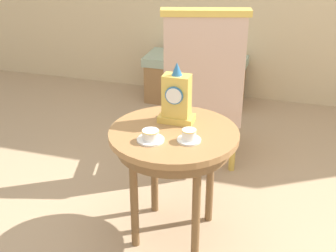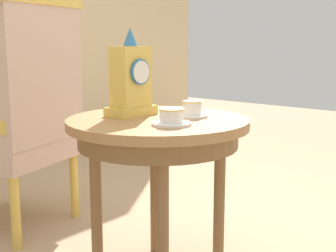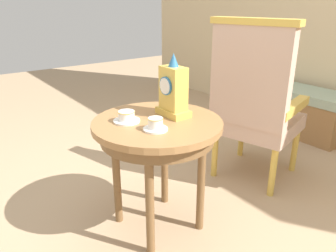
% 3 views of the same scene
% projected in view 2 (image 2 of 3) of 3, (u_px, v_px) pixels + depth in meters
% --- Properties ---
extents(side_table, '(0.69, 0.69, 0.65)m').
position_uv_depth(side_table, '(158.00, 139.00, 1.73)').
color(side_table, '#9E7042').
rests_on(side_table, ground).
extents(teacup_left, '(0.14, 0.14, 0.06)m').
position_uv_depth(teacup_left, '(172.00, 118.00, 1.56)').
color(teacup_left, white).
rests_on(teacup_left, side_table).
extents(teacup_right, '(0.12, 0.12, 0.06)m').
position_uv_depth(teacup_right, '(192.00, 110.00, 1.74)').
color(teacup_right, white).
rests_on(teacup_right, side_table).
extents(mantel_clock, '(0.19, 0.11, 0.34)m').
position_uv_depth(mantel_clock, '(131.00, 81.00, 1.75)').
color(mantel_clock, gold).
rests_on(mantel_clock, side_table).
extents(armchair, '(0.66, 0.66, 1.14)m').
position_uv_depth(armchair, '(24.00, 113.00, 2.23)').
color(armchair, '#CCA893').
rests_on(armchair, ground).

